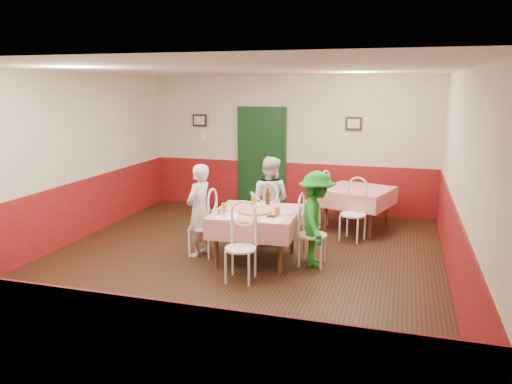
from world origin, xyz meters
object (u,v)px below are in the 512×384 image
(glass_c, at_px, (253,201))
(wallet, at_px, (271,216))
(diner_far, at_px, (269,200))
(diner_left, at_px, (199,210))
(chair_left, at_px, (203,227))
(second_table, at_px, (357,209))
(beer_bottle, at_px, (268,198))
(diner_right, at_px, (316,219))
(main_table, at_px, (256,236))
(chair_far, at_px, (269,217))
(pizza, at_px, (255,211))
(glass_a, at_px, (224,208))
(chair_near, at_px, (240,249))
(glass_b, at_px, (277,212))
(chair_right, at_px, (312,235))
(chair_second_a, at_px, (316,202))
(chair_second_b, at_px, (353,215))

(glass_c, relative_size, wallet, 1.13)
(glass_c, relative_size, diner_far, 0.09)
(wallet, xyz_separation_m, diner_left, (-1.21, 0.23, -0.06))
(chair_left, bearing_deg, second_table, 135.39)
(beer_bottle, bearing_deg, diner_left, -155.51)
(glass_c, distance_m, diner_right, 1.13)
(glass_c, bearing_deg, wallet, -54.75)
(main_table, bearing_deg, diner_right, 2.45)
(chair_far, distance_m, pizza, 0.97)
(diner_left, bearing_deg, glass_a, 79.20)
(glass_a, relative_size, glass_c, 1.17)
(beer_bottle, xyz_separation_m, diner_right, (0.83, -0.36, -0.18))
(chair_far, bearing_deg, glass_c, 67.65)
(pizza, relative_size, glass_a, 3.43)
(chair_near, relative_size, beer_bottle, 3.69)
(second_table, bearing_deg, chair_left, -134.38)
(chair_far, height_order, glass_a, glass_a)
(chair_left, distance_m, diner_left, 0.27)
(chair_far, relative_size, glass_b, 6.74)
(chair_right, bearing_deg, glass_b, 119.82)
(chair_near, height_order, glass_b, chair_near)
(glass_c, bearing_deg, pizza, -70.16)
(chair_near, height_order, diner_right, diner_right)
(chair_right, xyz_separation_m, pizza, (-0.85, -0.10, 0.33))
(chair_near, bearing_deg, diner_right, 43.77)
(wallet, distance_m, diner_right, 0.67)
(main_table, xyz_separation_m, pizza, (0.00, -0.07, 0.40))
(second_table, relative_size, diner_far, 0.77)
(diner_far, relative_size, diner_right, 1.04)
(chair_right, bearing_deg, pizza, 98.33)
(chair_right, bearing_deg, glass_c, 71.71)
(chair_second_a, xyz_separation_m, diner_left, (-1.44, -2.19, 0.26))
(glass_a, xyz_separation_m, glass_b, (0.80, 0.02, -0.01))
(beer_bottle, height_order, diner_right, diner_right)
(chair_left, distance_m, chair_right, 1.70)
(chair_second_a, relative_size, chair_second_b, 1.00)
(chair_near, height_order, diner_far, diner_far)
(main_table, bearing_deg, wallet, -41.21)
(glass_a, height_order, beer_bottle, beer_bottle)
(diner_left, bearing_deg, diner_right, 104.36)
(glass_a, bearing_deg, main_table, 30.07)
(chair_left, xyz_separation_m, wallet, (1.16, -0.23, 0.32))
(main_table, distance_m, second_table, 2.51)
(glass_c, xyz_separation_m, diner_right, (1.06, -0.36, -0.12))
(chair_left, bearing_deg, chair_far, 137.22)
(pizza, height_order, diner_left, diner_left)
(diner_left, bearing_deg, chair_second_a, 158.58)
(chair_left, distance_m, beer_bottle, 1.11)
(chair_left, relative_size, diner_right, 0.64)
(second_table, bearing_deg, diner_right, -100.51)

